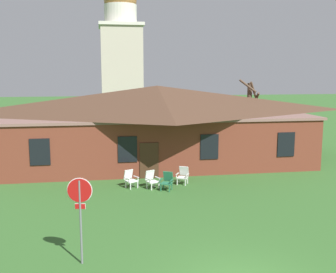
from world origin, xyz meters
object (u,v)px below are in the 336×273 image
object	(u,v)px
lawn_chair_left_end	(167,181)
lawn_chair_middle	(183,175)
lawn_chair_by_porch	(130,178)
lawn_chair_near_door	(152,179)
stop_sign	(80,203)

from	to	relation	value
lawn_chair_left_end	lawn_chair_middle	world-z (taller)	same
lawn_chair_left_end	lawn_chair_by_porch	bearing A→B (deg)	158.19
lawn_chair_left_end	lawn_chair_middle	distance (m)	1.47
lawn_chair_middle	lawn_chair_by_porch	bearing A→B (deg)	-174.78
lawn_chair_middle	lawn_chair_near_door	bearing A→B (deg)	-162.19
lawn_chair_near_door	lawn_chair_left_end	world-z (taller)	same
stop_sign	lawn_chair_near_door	distance (m)	8.91
lawn_chair_left_end	stop_sign	bearing A→B (deg)	-117.65
stop_sign	lawn_chair_middle	world-z (taller)	stop_sign
lawn_chair_by_porch	lawn_chair_middle	bearing A→B (deg)	5.22
lawn_chair_by_porch	lawn_chair_near_door	size ratio (longest dim) A/B	1.00
stop_sign	lawn_chair_near_door	xyz separation A→B (m)	(3.27, 8.15, -1.52)
lawn_chair_left_end	lawn_chair_near_door	bearing A→B (deg)	150.75
stop_sign	lawn_chair_by_porch	world-z (taller)	stop_sign
stop_sign	lawn_chair_near_door	bearing A→B (deg)	68.11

